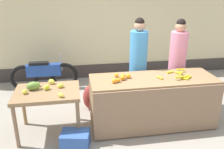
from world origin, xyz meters
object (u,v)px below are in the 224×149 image
vendor_woman_blue_shirt (138,65)px  vendor_woman_pink_shirt (177,64)px  parked_motorcycle (44,74)px  produce_crate (75,140)px  produce_sack (92,97)px

vendor_woman_blue_shirt → vendor_woman_pink_shirt: bearing=1.3°
parked_motorcycle → produce_crate: size_ratio=3.64×
vendor_woman_blue_shirt → vendor_woman_pink_shirt: 0.82m
vendor_woman_blue_shirt → vendor_woman_pink_shirt: (0.82, 0.02, -0.02)m
vendor_woman_blue_shirt → produce_sack: bearing=173.7°
vendor_woman_pink_shirt → produce_sack: size_ratio=3.41×
vendor_woman_pink_shirt → produce_crate: (-2.11, -1.12, -0.79)m
produce_sack → produce_crate: bearing=-106.7°
vendor_woman_pink_shirt → produce_sack: 1.87m
produce_crate → produce_sack: 1.27m
vendor_woman_blue_shirt → produce_sack: (-0.93, 0.10, -0.67)m
parked_motorcycle → produce_sack: bearing=-47.9°
vendor_woman_pink_shirt → produce_crate: bearing=-152.0°
produce_crate → parked_motorcycle: bearing=106.1°
parked_motorcycle → produce_sack: size_ratio=3.00×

